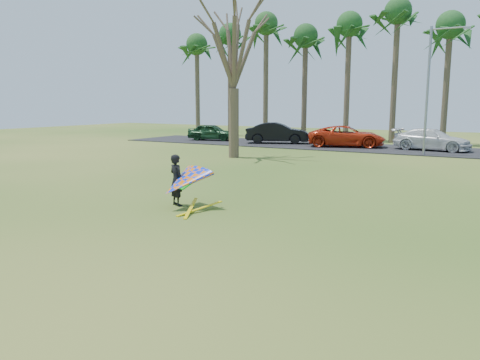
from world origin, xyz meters
The scene contains 16 objects.
ground centered at (0.00, 0.00, 0.00)m, with size 100.00×100.00×0.00m, color #1C5111.
parking_strip centered at (0.00, 25.00, 0.03)m, with size 46.00×7.00×0.06m, color black.
palm_0 centered at (-22.00, 31.00, 9.17)m, with size 4.84×4.84×10.84m.
palm_1 centered at (-18.00, 31.00, 9.85)m, with size 4.84×4.84×11.54m.
palm_2 centered at (-14.00, 31.00, 10.52)m, with size 4.84×4.84×12.24m.
palm_3 centered at (-10.00, 31.00, 9.17)m, with size 4.84×4.84×10.84m.
palm_4 centered at (-6.00, 31.00, 9.85)m, with size 4.84×4.84×11.54m.
palm_5 centered at (-2.00, 31.00, 10.52)m, with size 4.84×4.84×12.24m.
palm_6 centered at (2.00, 31.00, 9.17)m, with size 4.84×4.84×10.84m.
bare_tree_left centered at (-8.00, 15.00, 6.92)m, with size 6.60×6.60×9.70m.
streetlight centered at (2.16, 22.00, 4.46)m, with size 2.28×0.18×8.00m.
car_0 centered at (-16.20, 24.92, 0.78)m, with size 1.70×4.23×1.44m, color #17391D.
car_1 centered at (-9.83, 25.02, 0.90)m, with size 1.79×5.13×1.69m, color black.
car_2 centered at (-3.99, 24.91, 0.85)m, with size 2.62×5.69×1.58m, color red.
car_3 centered at (2.01, 25.25, 0.81)m, with size 2.10×5.17×1.50m, color silver.
kite_flyer centered at (-2.16, 2.05, 0.85)m, with size 2.13×2.39×2.02m.
Camera 1 is at (6.81, -9.72, 3.34)m, focal length 35.00 mm.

